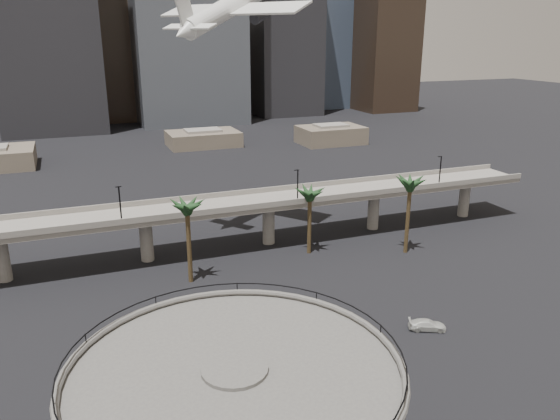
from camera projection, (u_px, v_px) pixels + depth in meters
name	position (u px, v px, depth m)	size (l,w,h in m)	color
overpass	(209.00, 212.00, 94.70)	(130.00, 9.30, 14.70)	gray
palm_trees	(307.00, 197.00, 89.14)	(42.40, 10.40, 14.00)	#47361E
low_buildings	(163.00, 145.00, 175.84)	(135.00, 27.50, 6.80)	brown
skyline	(146.00, 17.00, 232.37)	(269.00, 86.00, 120.19)	gray
airborne_jet	(234.00, 5.00, 98.80)	(28.70, 27.44, 14.32)	silver
car_a	(311.00, 350.00, 65.31)	(1.77, 4.40, 1.50)	maroon
car_b	(332.00, 359.00, 63.38)	(1.65, 4.74, 1.56)	black
car_c	(427.00, 325.00, 71.00)	(1.95, 4.79, 1.39)	silver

